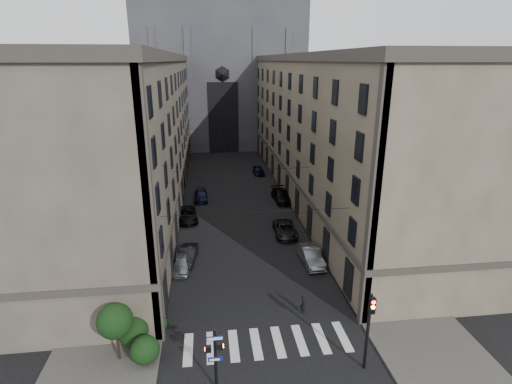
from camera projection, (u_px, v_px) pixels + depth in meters
name	position (u px, v px, depth m)	size (l,w,h in m)	color
sidewalk_left	(158.00, 198.00, 54.78)	(7.00, 80.00, 0.15)	#383533
sidewalk_right	(307.00, 192.00, 57.25)	(7.00, 80.00, 0.15)	#383533
zebra_crossing	(267.00, 343.00, 26.83)	(11.00, 3.20, 0.01)	beige
building_left	(129.00, 131.00, 51.52)	(13.60, 60.60, 18.85)	#494238
building_right	(331.00, 127.00, 54.68)	(13.60, 60.60, 18.85)	brown
gothic_tower	(220.00, 61.00, 87.14)	(35.00, 23.00, 58.00)	#2D2D33
pedestrian_signal_left	(215.00, 355.00, 22.39)	(1.02, 0.38, 4.00)	black
traffic_light_right	(369.00, 323.00, 23.56)	(0.34, 0.50, 5.20)	black
shrub_cluster	(131.00, 330.00, 25.25)	(3.90, 4.40, 3.90)	black
tram_wires	(233.00, 145.00, 53.41)	(14.00, 60.00, 0.43)	black
car_left_near	(181.00, 264.00, 35.91)	(1.55, 3.85, 1.31)	slate
car_left_midnear	(188.00, 255.00, 37.43)	(1.45, 4.16, 1.37)	black
car_left_midfar	(187.00, 215.00, 47.06)	(2.38, 5.15, 1.43)	black
car_left_far	(201.00, 196.00, 53.96)	(1.78, 4.38, 1.27)	black
car_right_near	(311.00, 256.00, 37.08)	(1.61, 4.62, 1.52)	slate
car_right_midnear	(285.00, 229.00, 43.16)	(2.26, 4.89, 1.36)	black
car_right_midfar	(282.00, 196.00, 53.51)	(2.15, 5.28, 1.53)	black
car_right_far	(258.00, 170.00, 66.32)	(1.62, 4.03, 1.37)	black
pedestrian	(303.00, 303.00, 29.78)	(0.59, 0.39, 1.61)	black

